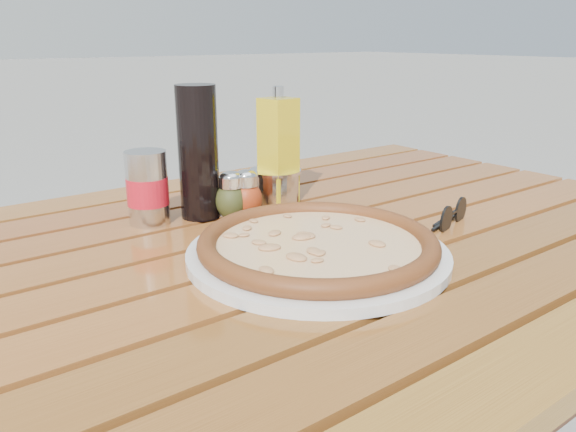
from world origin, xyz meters
TOP-DOWN VIEW (x-y plane):
  - table at (0.00, -0.00)m, footprint 1.40×0.90m
  - plate at (-0.03, -0.08)m, footprint 0.47×0.47m
  - pizza at (-0.03, -0.08)m, footprint 0.39×0.39m
  - pepper_shaker at (-0.00, 0.14)m, footprint 0.06×0.06m
  - oregano_shaker at (-0.03, 0.14)m, footprint 0.06×0.06m
  - dark_bottle at (-0.06, 0.18)m, footprint 0.08×0.08m
  - soda_can at (-0.15, 0.20)m, footprint 0.08×0.08m
  - olive_oil_cruet at (0.09, 0.18)m, footprint 0.06×0.06m
  - parmesan_tin at (0.10, 0.19)m, footprint 0.11×0.11m
  - sunglasses at (0.24, -0.10)m, footprint 0.11×0.05m

SIDE VIEW (x-z plane):
  - table at x=0.00m, z-range 0.30..1.05m
  - plate at x=-0.03m, z-range 0.75..0.76m
  - sunglasses at x=0.24m, z-range 0.74..0.79m
  - pizza at x=-0.03m, z-range 0.76..0.79m
  - parmesan_tin at x=0.10m, z-range 0.74..0.82m
  - pepper_shaker at x=0.00m, z-range 0.75..0.83m
  - oregano_shaker at x=-0.03m, z-range 0.75..0.83m
  - soda_can at x=-0.15m, z-range 0.75..0.87m
  - olive_oil_cruet at x=0.09m, z-range 0.74..0.95m
  - dark_bottle at x=-0.06m, z-range 0.75..0.97m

